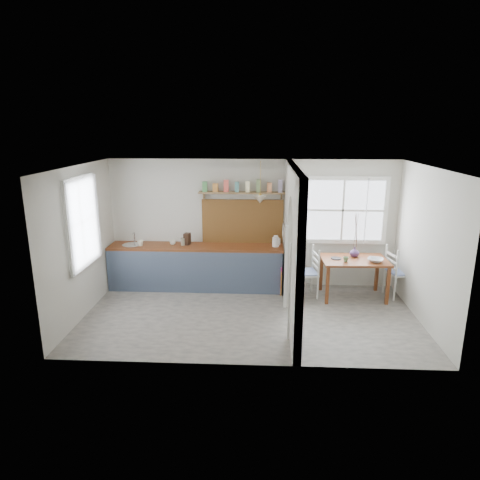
{
  "coord_description": "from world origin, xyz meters",
  "views": [
    {
      "loc": [
        0.18,
        -6.91,
        3.23
      ],
      "look_at": [
        -0.2,
        0.44,
        1.26
      ],
      "focal_mm": 32.0,
      "sensor_mm": 36.0,
      "label": 1
    }
  ],
  "objects_px": {
    "kettle": "(276,241)",
    "vase": "(354,252)",
    "chair_left": "(305,272)",
    "chair_right": "(400,272)",
    "dining_table": "(353,278)"
  },
  "relations": [
    {
      "from": "dining_table",
      "to": "chair_right",
      "type": "distance_m",
      "value": 0.93
    },
    {
      "from": "dining_table",
      "to": "vase",
      "type": "height_order",
      "value": "vase"
    },
    {
      "from": "chair_left",
      "to": "chair_right",
      "type": "distance_m",
      "value": 1.84
    },
    {
      "from": "kettle",
      "to": "vase",
      "type": "relative_size",
      "value": 1.14
    },
    {
      "from": "dining_table",
      "to": "chair_left",
      "type": "bearing_deg",
      "value": 177.28
    },
    {
      "from": "dining_table",
      "to": "vase",
      "type": "xyz_separation_m",
      "value": [
        0.03,
        0.16,
        0.48
      ]
    },
    {
      "from": "chair_right",
      "to": "kettle",
      "type": "xyz_separation_m",
      "value": [
        -2.41,
        0.26,
        0.51
      ]
    },
    {
      "from": "chair_left",
      "to": "vase",
      "type": "height_order",
      "value": "chair_left"
    },
    {
      "from": "chair_left",
      "to": "kettle",
      "type": "height_order",
      "value": "kettle"
    },
    {
      "from": "dining_table",
      "to": "chair_right",
      "type": "xyz_separation_m",
      "value": [
        0.91,
        0.09,
        0.12
      ]
    },
    {
      "from": "dining_table",
      "to": "chair_right",
      "type": "height_order",
      "value": "chair_right"
    },
    {
      "from": "chair_left",
      "to": "kettle",
      "type": "bearing_deg",
      "value": -130.36
    },
    {
      "from": "kettle",
      "to": "vase",
      "type": "distance_m",
      "value": 1.54
    },
    {
      "from": "dining_table",
      "to": "chair_left",
      "type": "height_order",
      "value": "chair_left"
    },
    {
      "from": "chair_left",
      "to": "vase",
      "type": "bearing_deg",
      "value": 88.84
    }
  ]
}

